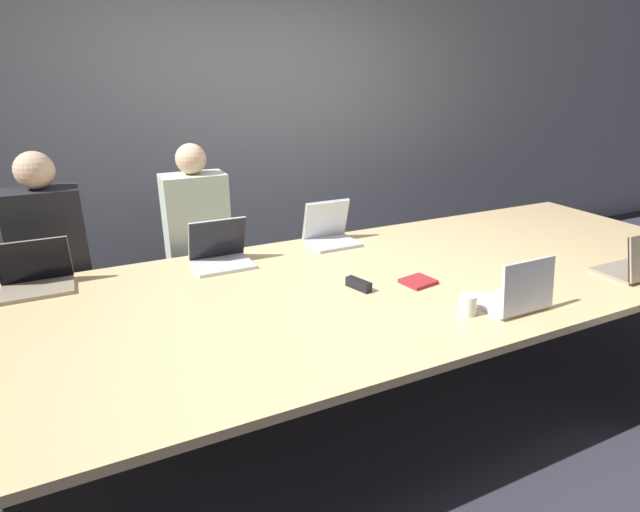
{
  "coord_description": "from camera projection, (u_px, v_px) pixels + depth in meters",
  "views": [
    {
      "loc": [
        -1.25,
        -2.11,
        1.79
      ],
      "look_at": [
        -0.18,
        0.1,
        0.88
      ],
      "focal_mm": 28.0,
      "sensor_mm": 36.0,
      "label": 1
    }
  ],
  "objects": [
    {
      "name": "person_far_left",
      "position": [
        55.0,
        274.0,
        2.92
      ],
      "size": [
        0.4,
        0.24,
        1.39
      ],
      "color": "#2D2D38",
      "rests_on": "ground_plane"
    },
    {
      "name": "notebook",
      "position": [
        418.0,
        282.0,
        2.65
      ],
      "size": [
        0.18,
        0.17,
        0.02
      ],
      "rotation": [
        0.0,
        0.0,
        0.16
      ],
      "color": "maroon",
      "rests_on": "conference_table"
    },
    {
      "name": "ground_plane",
      "position": [
        356.0,
        398.0,
        2.91
      ],
      "size": [
        24.0,
        24.0,
        0.0
      ],
      "primitive_type": "plane",
      "color": "#2D2D38"
    },
    {
      "name": "conference_table",
      "position": [
        359.0,
        290.0,
        2.67
      ],
      "size": [
        4.73,
        1.64,
        0.73
      ],
      "color": "#D6B77F",
      "rests_on": "ground_plane"
    },
    {
      "name": "laptop_far_center",
      "position": [
        329.0,
        231.0,
        3.26
      ],
      "size": [
        0.31,
        0.27,
        0.28
      ],
      "color": "#B7B7BC",
      "rests_on": "conference_table"
    },
    {
      "name": "cup_near_midright",
      "position": [
        467.0,
        305.0,
        2.3
      ],
      "size": [
        0.08,
        0.08,
        0.1
      ],
      "color": "white",
      "rests_on": "conference_table"
    },
    {
      "name": "curtain_wall",
      "position": [
        241.0,
        122.0,
        4.09
      ],
      "size": [
        12.0,
        0.06,
        2.8
      ],
      "color": "#9999A3",
      "rests_on": "ground_plane"
    },
    {
      "name": "laptop_far_midleft",
      "position": [
        220.0,
        252.0,
        2.89
      ],
      "size": [
        0.33,
        0.27,
        0.27
      ],
      "color": "silver",
      "rests_on": "conference_table"
    },
    {
      "name": "laptop_near_right",
      "position": [
        638.0,
        264.0,
        2.71
      ],
      "size": [
        0.33,
        0.26,
        0.26
      ],
      "rotation": [
        0.0,
        0.0,
        3.14
      ],
      "color": "gray",
      "rests_on": "conference_table"
    },
    {
      "name": "laptop_far_left",
      "position": [
        36.0,
        275.0,
        2.57
      ],
      "size": [
        0.35,
        0.25,
        0.26
      ],
      "color": "gray",
      "rests_on": "conference_table"
    },
    {
      "name": "person_far_midleft",
      "position": [
        199.0,
        251.0,
        3.33
      ],
      "size": [
        0.4,
        0.24,
        1.37
      ],
      "color": "#2D2D38",
      "rests_on": "ground_plane"
    },
    {
      "name": "stapler",
      "position": [
        359.0,
        284.0,
        2.58
      ],
      "size": [
        0.09,
        0.16,
        0.05
      ],
      "rotation": [
        0.0,
        0.0,
        0.29
      ],
      "color": "black",
      "rests_on": "conference_table"
    },
    {
      "name": "laptop_near_midright",
      "position": [
        517.0,
        295.0,
        2.34
      ],
      "size": [
        0.31,
        0.26,
        0.26
      ],
      "rotation": [
        0.0,
        0.0,
        3.14
      ],
      "color": "silver",
      "rests_on": "conference_table"
    }
  ]
}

